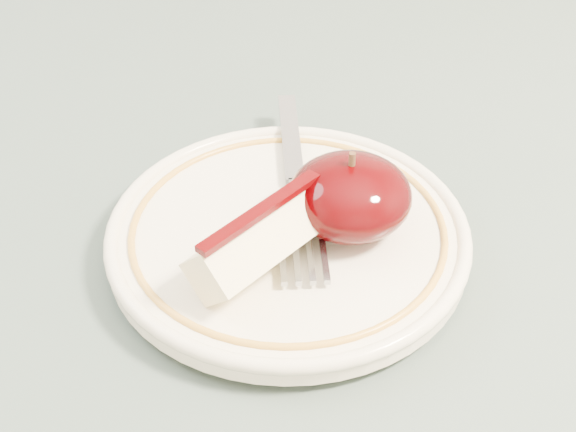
{
  "coord_description": "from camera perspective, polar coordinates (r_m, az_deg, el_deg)",
  "views": [
    {
      "loc": [
        -0.04,
        -0.31,
        1.08
      ],
      "look_at": [
        -0.0,
        0.05,
        0.78
      ],
      "focal_mm": 50.0,
      "sensor_mm": 36.0,
      "label": 1
    }
  ],
  "objects": [
    {
      "name": "table",
      "position": [
        0.52,
        0.75,
        -13.31
      ],
      "size": [
        0.9,
        0.9,
        0.75
      ],
      "color": "brown",
      "rests_on": "ground"
    },
    {
      "name": "apple_half",
      "position": [
        0.47,
        4.42,
        1.41
      ],
      "size": [
        0.07,
        0.07,
        0.05
      ],
      "color": "black",
      "rests_on": "plate"
    },
    {
      "name": "plate",
      "position": [
        0.48,
        -0.0,
        -1.29
      ],
      "size": [
        0.22,
        0.22,
        0.02
      ],
      "color": "beige",
      "rests_on": "table"
    },
    {
      "name": "fork",
      "position": [
        0.5,
        0.53,
        2.39
      ],
      "size": [
        0.03,
        0.19,
        0.0
      ],
      "rotation": [
        0.0,
        0.0,
        1.52
      ],
      "color": "gray",
      "rests_on": "plate"
    },
    {
      "name": "apple_wedge",
      "position": [
        0.44,
        -1.9,
        -1.69
      ],
      "size": [
        0.09,
        0.09,
        0.04
      ],
      "rotation": [
        0.0,
        0.0,
        0.72
      ],
      "color": "beige",
      "rests_on": "plate"
    }
  ]
}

